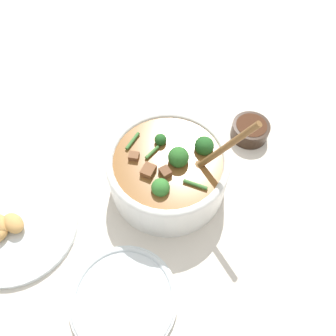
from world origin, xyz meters
The scene contains 5 objects.
ground_plane centered at (0.00, 0.00, 0.00)m, with size 4.00×4.00×0.00m, color silver.
stew_bowl centered at (0.00, 0.00, 0.06)m, with size 0.25×0.26×0.25m.
condiment_bowl centered at (-0.07, 0.24, 0.02)m, with size 0.09×0.09×0.04m.
empty_plate centered at (0.21, -0.16, 0.01)m, with size 0.20×0.20×0.02m.
food_plate centered at (-0.01, -0.33, 0.01)m, with size 0.25×0.25×0.04m.
Camera 1 is at (0.35, -0.12, 0.65)m, focal length 35.00 mm.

